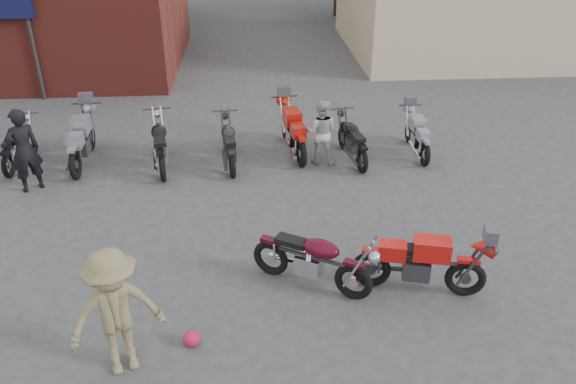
{
  "coord_description": "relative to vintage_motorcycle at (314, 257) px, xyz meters",
  "views": [
    {
      "loc": [
        -0.52,
        -6.84,
        5.59
      ],
      "look_at": [
        0.1,
        1.82,
        0.9
      ],
      "focal_mm": 35.0,
      "sensor_mm": 36.0,
      "label": 1
    }
  ],
  "objects": [
    {
      "name": "person_dark",
      "position": [
        -5.55,
        3.71,
        0.32
      ],
      "size": [
        0.78,
        0.73,
        1.79
      ],
      "primitive_type": "imported",
      "rotation": [
        0.0,
        0.0,
        3.76
      ],
      "color": "black",
      "rests_on": "ground"
    },
    {
      "name": "row_bike_4",
      "position": [
        0.09,
        5.2,
        0.04
      ],
      "size": [
        1.01,
        2.2,
        1.23
      ],
      "primitive_type": null,
      "rotation": [
        0.0,
        0.0,
        1.72
      ],
      "color": "red",
      "rests_on": "ground"
    },
    {
      "name": "stucco_building",
      "position": [
        8.11,
        14.71,
        1.18
      ],
      "size": [
        10.0,
        8.0,
        3.5
      ],
      "primitive_type": "cube",
      "color": "tan",
      "rests_on": "ground"
    },
    {
      "name": "row_bike_6",
      "position": [
        3.03,
        4.93,
        -0.05
      ],
      "size": [
        0.6,
        1.81,
        1.05
      ],
      "primitive_type": null,
      "rotation": [
        0.0,
        0.0,
        1.57
      ],
      "color": "gray",
      "rests_on": "ground"
    },
    {
      "name": "row_bike_1",
      "position": [
        -4.76,
        4.96,
        0.05
      ],
      "size": [
        0.79,
        2.18,
        1.25
      ],
      "primitive_type": null,
      "rotation": [
        0.0,
        0.0,
        1.61
      ],
      "color": "gray",
      "rests_on": "ground"
    },
    {
      "name": "row_bike_0",
      "position": [
        -6.21,
        5.01,
        -0.04
      ],
      "size": [
        0.6,
        1.82,
        1.06
      ],
      "primitive_type": null,
      "rotation": [
        0.0,
        0.0,
        1.57
      ],
      "color": "black",
      "rests_on": "ground"
    },
    {
      "name": "vintage_motorcycle",
      "position": [
        0.0,
        0.0,
        0.0
      ],
      "size": [
        2.03,
        1.55,
        1.14
      ],
      "primitive_type": null,
      "rotation": [
        0.0,
        0.0,
        -0.53
      ],
      "color": "#470818",
      "rests_on": "ground"
    },
    {
      "name": "sportbike",
      "position": [
        1.65,
        -0.23,
        0.01
      ],
      "size": [
        2.09,
        1.11,
        1.16
      ],
      "primitive_type": null,
      "rotation": [
        0.0,
        0.0,
        -0.24
      ],
      "color": "red",
      "rests_on": "ground"
    },
    {
      "name": "brick_building",
      "position": [
        -9.39,
        13.71,
        1.43
      ],
      "size": [
        12.0,
        8.0,
        4.0
      ],
      "primitive_type": "cube",
      "color": "maroon",
      "rests_on": "ground"
    },
    {
      "name": "row_bike_2",
      "position": [
        -2.95,
        4.67,
        0.02
      ],
      "size": [
        0.99,
        2.13,
        1.19
      ],
      "primitive_type": null,
      "rotation": [
        0.0,
        0.0,
        1.73
      ],
      "color": "black",
      "rests_on": "ground"
    },
    {
      "name": "helmet",
      "position": [
        -1.82,
        -1.18,
        -0.46
      ],
      "size": [
        0.29,
        0.29,
        0.22
      ],
      "primitive_type": "ellipsoid",
      "rotation": [
        0.0,
        0.0,
        -0.22
      ],
      "color": "#C6153C",
      "rests_on": "ground"
    },
    {
      "name": "row_bike_5",
      "position": [
        1.43,
        4.71,
        -0.03
      ],
      "size": [
        0.89,
        1.94,
        1.08
      ],
      "primitive_type": null,
      "rotation": [
        0.0,
        0.0,
        1.72
      ],
      "color": "black",
      "rests_on": "ground"
    },
    {
      "name": "row_bike_3",
      "position": [
        -1.41,
        4.67,
        -0.02
      ],
      "size": [
        0.82,
        1.96,
        1.1
      ],
      "primitive_type": null,
      "rotation": [
        0.0,
        0.0,
        1.67
      ],
      "color": "black",
      "rests_on": "ground"
    },
    {
      "name": "person_tan",
      "position": [
        -2.67,
        -1.54,
        0.35
      ],
      "size": [
        1.36,
        1.08,
        1.85
      ],
      "primitive_type": "imported",
      "rotation": [
        0.0,
        0.0,
        0.38
      ],
      "color": "olive",
      "rests_on": "ground"
    },
    {
      "name": "ground",
      "position": [
        -0.39,
        -0.29,
        -0.57
      ],
      "size": [
        90.0,
        90.0,
        0.0
      ],
      "primitive_type": "plane",
      "color": "#39393C"
    },
    {
      "name": "person_light",
      "position": [
        0.68,
        4.59,
        0.18
      ],
      "size": [
        0.84,
        0.71,
        1.51
      ],
      "primitive_type": "imported",
      "rotation": [
        0.0,
        0.0,
        2.93
      ],
      "color": "#ADAEA9",
      "rests_on": "ground"
    }
  ]
}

